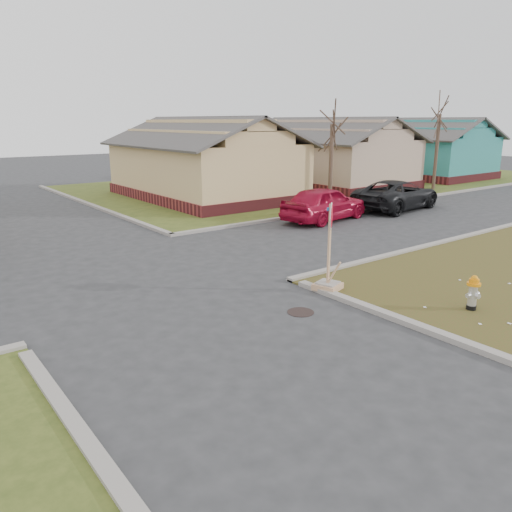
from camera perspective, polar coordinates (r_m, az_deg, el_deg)
ground at (r=11.13m, az=-5.15°, el=-8.21°), size 120.00×120.00×0.00m
verge_far_right at (r=38.48m, az=8.49°, el=8.51°), size 37.00×19.00×0.05m
curbs at (r=15.36m, az=-15.18°, el=-2.03°), size 80.00×40.00×0.12m
manhole at (r=11.99m, az=5.12°, el=-6.40°), size 0.64×0.64×0.01m
side_house_yellow at (r=29.60m, az=-5.97°, el=10.83°), size 7.60×11.60×4.70m
side_house_tan at (r=35.82m, az=8.08°, el=11.51°), size 7.60×11.60×4.70m
side_house_teal at (r=43.48m, az=17.62°, el=11.60°), size 7.60×11.60×4.70m
tree_mid_right at (r=27.15m, az=8.55°, el=10.27°), size 0.22×0.22×4.20m
tree_far_right at (r=35.14m, az=19.92°, el=11.10°), size 0.22×0.22×4.76m
fire_hydrant at (r=12.91m, az=23.56°, el=-3.66°), size 0.32×0.32×0.85m
stop_sign at (r=13.37m, az=8.27°, el=-1.71°), size 0.67×0.65×2.35m
red_sedan at (r=22.91m, az=7.81°, el=5.98°), size 4.86×2.54×1.58m
dark_pickup at (r=26.67m, az=15.77°, el=6.75°), size 5.66×3.16×1.49m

